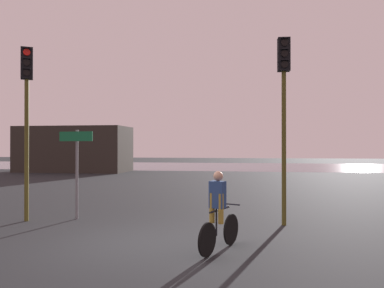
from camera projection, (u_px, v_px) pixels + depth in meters
The scene contains 7 objects.
ground_plane at pixel (135, 244), 8.08m from camera, with size 120.00×120.00×0.00m, color black.
water_strip at pixel (225, 166), 39.48m from camera, with size 80.00×16.00×0.01m, color slate.
distant_building at pixel (74, 149), 31.37m from camera, with size 9.01×4.00×3.76m, color #2D2823.
traffic_light_near_left at pixel (27, 101), 10.61m from camera, with size 0.40×0.42×4.93m.
traffic_light_near_right at pixel (284, 96), 10.06m from camera, with size 0.33×0.35×5.04m.
direction_sign_post at pixel (77, 161), 10.88m from camera, with size 1.09×0.19×2.60m.
cyclist at pixel (218, 211), 7.55m from camera, with size 0.76×1.59×1.62m.
Camera 1 is at (2.41, -7.82, 2.12)m, focal length 35.00 mm.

